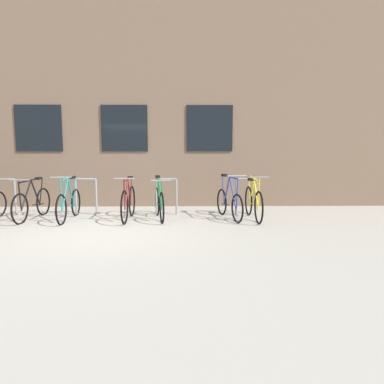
{
  "coord_description": "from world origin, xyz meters",
  "views": [
    {
      "loc": [
        1.74,
        -6.37,
        1.53
      ],
      "look_at": [
        1.88,
        1.6,
        0.6
      ],
      "focal_mm": 31.2,
      "sensor_mm": 36.0,
      "label": 1
    }
  ],
  "objects_px": {
    "bicycle_maroon": "(128,202)",
    "bicycle_yellow": "(253,202)",
    "bicycle_blue": "(229,202)",
    "bicycle_green": "(159,202)",
    "bicycle_black": "(32,203)",
    "bicycle_teal": "(69,203)"
  },
  "relations": [
    {
      "from": "bicycle_blue",
      "to": "bicycle_black",
      "type": "bearing_deg",
      "value": -179.5
    },
    {
      "from": "bicycle_blue",
      "to": "bicycle_yellow",
      "type": "xyz_separation_m",
      "value": [
        0.56,
        -0.09,
        0.02
      ]
    },
    {
      "from": "bicycle_maroon",
      "to": "bicycle_yellow",
      "type": "height_order",
      "value": "bicycle_yellow"
    },
    {
      "from": "bicycle_blue",
      "to": "bicycle_yellow",
      "type": "height_order",
      "value": "bicycle_blue"
    },
    {
      "from": "bicycle_green",
      "to": "bicycle_yellow",
      "type": "distance_m",
      "value": 2.21
    },
    {
      "from": "bicycle_blue",
      "to": "bicycle_maroon",
      "type": "relative_size",
      "value": 0.97
    },
    {
      "from": "bicycle_maroon",
      "to": "bicycle_teal",
      "type": "distance_m",
      "value": 1.37
    },
    {
      "from": "bicycle_green",
      "to": "bicycle_blue",
      "type": "bearing_deg",
      "value": 1.73
    },
    {
      "from": "bicycle_blue",
      "to": "bicycle_maroon",
      "type": "distance_m",
      "value": 2.36
    },
    {
      "from": "bicycle_black",
      "to": "bicycle_green",
      "type": "bearing_deg",
      "value": -0.18
    },
    {
      "from": "bicycle_blue",
      "to": "bicycle_yellow",
      "type": "bearing_deg",
      "value": -9.21
    },
    {
      "from": "bicycle_green",
      "to": "bicycle_maroon",
      "type": "bearing_deg",
      "value": -173.17
    },
    {
      "from": "bicycle_black",
      "to": "bicycle_teal",
      "type": "bearing_deg",
      "value": -5.81
    },
    {
      "from": "bicycle_green",
      "to": "bicycle_maroon",
      "type": "distance_m",
      "value": 0.71
    },
    {
      "from": "bicycle_maroon",
      "to": "bicycle_green",
      "type": "bearing_deg",
      "value": 6.83
    },
    {
      "from": "bicycle_green",
      "to": "bicycle_teal",
      "type": "xyz_separation_m",
      "value": [
        -2.08,
        -0.08,
        -0.01
      ]
    },
    {
      "from": "bicycle_black",
      "to": "bicycle_yellow",
      "type": "distance_m",
      "value": 5.17
    },
    {
      "from": "bicycle_teal",
      "to": "bicycle_maroon",
      "type": "bearing_deg",
      "value": -0.19
    },
    {
      "from": "bicycle_maroon",
      "to": "bicycle_black",
      "type": "distance_m",
      "value": 2.26
    },
    {
      "from": "bicycle_maroon",
      "to": "bicycle_yellow",
      "type": "distance_m",
      "value": 2.92
    },
    {
      "from": "bicycle_yellow",
      "to": "bicycle_teal",
      "type": "bearing_deg",
      "value": -179.47
    },
    {
      "from": "bicycle_blue",
      "to": "bicycle_maroon",
      "type": "height_order",
      "value": "bicycle_blue"
    }
  ]
}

